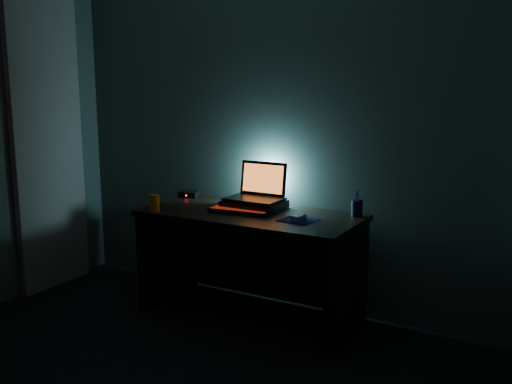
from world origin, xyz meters
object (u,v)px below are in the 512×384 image
Objects in this scene: mouse at (298,217)px; juice_glass at (155,203)px; pen_cup at (357,208)px; laptop at (258,191)px; keyboard at (240,211)px; router at (189,194)px.

mouse is 1.00m from juice_glass.
mouse is 0.41m from pen_cup.
pen_cup is at bearing 7.41° from laptop.
juice_glass is at bearing -161.52° from mouse.
keyboard is at bearing -97.06° from laptop.
laptop reaches higher than keyboard.
laptop is 0.88× the size of keyboard.
keyboard is 0.59m from juice_glass.
laptop is 2.31× the size of router.
pen_cup is (0.70, 0.08, -0.07)m from laptop.
router is (-0.65, 0.07, -0.10)m from laptop.
keyboard is at bearing 26.02° from juice_glass.
router is at bearing 100.47° from juice_glass.
mouse reaches higher than keyboard.
keyboard is 0.44m from mouse.
keyboard is 0.68m from router.
laptop is 3.64× the size of mouse.
juice_glass is at bearing -156.65° from pen_cup.
laptop is 0.72m from juice_glass.
juice_glass is at bearing -158.18° from keyboard.
juice_glass is (-0.97, -0.25, 0.04)m from mouse.
keyboard is 3.72× the size of juice_glass.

